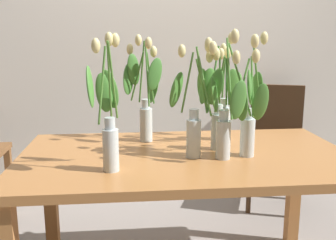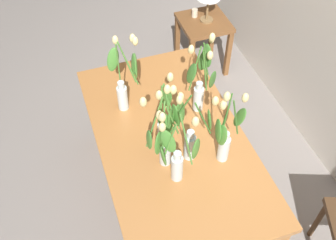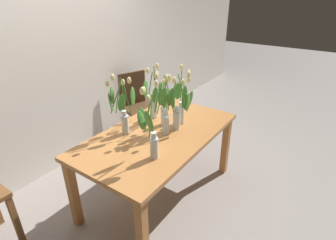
{
  "view_description": "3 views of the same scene",
  "coord_description": "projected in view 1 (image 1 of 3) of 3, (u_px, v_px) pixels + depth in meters",
  "views": [
    {
      "loc": [
        -0.26,
        -1.78,
        1.29
      ],
      "look_at": [
        -0.08,
        0.07,
        0.89
      ],
      "focal_mm": 41.26,
      "sensor_mm": 36.0,
      "label": 1
    },
    {
      "loc": [
        1.43,
        -0.51,
        2.64
      ],
      "look_at": [
        0.02,
        -0.03,
        0.94
      ],
      "focal_mm": 41.64,
      "sensor_mm": 36.0,
      "label": 2
    },
    {
      "loc": [
        -1.74,
        -1.31,
        1.95
      ],
      "look_at": [
        0.05,
        -0.07,
        0.87
      ],
      "focal_mm": 28.29,
      "sensor_mm": 36.0,
      "label": 3
    }
  ],
  "objects": [
    {
      "name": "room_wall_rear",
      "position": [
        162.0,
        30.0,
        3.05
      ],
      "size": [
        9.0,
        0.1,
        2.7
      ],
      "primitive_type": "cube",
      "color": "silver",
      "rests_on": "ground"
    },
    {
      "name": "dining_table",
      "position": [
        186.0,
        171.0,
        1.89
      ],
      "size": [
        1.6,
        0.9,
        0.74
      ],
      "color": "#B7753D",
      "rests_on": "ground"
    },
    {
      "name": "tulip_vase_0",
      "position": [
        144.0,
        98.0,
        2.06
      ],
      "size": [
        0.23,
        0.22,
        0.57
      ],
      "color": "silver",
      "rests_on": "dining_table"
    },
    {
      "name": "tulip_vase_1",
      "position": [
        226.0,
        103.0,
        2.08
      ],
      "size": [
        0.17,
        0.19,
        0.58
      ],
      "color": "silver",
      "rests_on": "dining_table"
    },
    {
      "name": "tulip_vase_2",
      "position": [
        108.0,
        119.0,
        1.61
      ],
      "size": [
        0.15,
        0.2,
        0.57
      ],
      "color": "silver",
      "rests_on": "dining_table"
    },
    {
      "name": "tulip_vase_3",
      "position": [
        217.0,
        114.0,
        1.9
      ],
      "size": [
        0.15,
        0.28,
        0.55
      ],
      "color": "silver",
      "rests_on": "dining_table"
    },
    {
      "name": "tulip_vase_4",
      "position": [
        227.0,
        114.0,
        1.75
      ],
      "size": [
        0.24,
        0.24,
        0.59
      ],
      "color": "silver",
      "rests_on": "dining_table"
    },
    {
      "name": "tulip_vase_5",
      "position": [
        197.0,
        109.0,
        1.79
      ],
      "size": [
        0.26,
        0.2,
        0.55
      ],
      "color": "silver",
      "rests_on": "dining_table"
    },
    {
      "name": "tulip_vase_6",
      "position": [
        250.0,
        116.0,
        1.78
      ],
      "size": [
        0.2,
        0.23,
        0.58
      ],
      "color": "silver",
      "rests_on": "dining_table"
    },
    {
      "name": "dining_chair",
      "position": [
        275.0,
        138.0,
        2.99
      ],
      "size": [
        0.52,
        0.52,
        0.93
      ],
      "color": "#4C331E",
      "rests_on": "ground"
    }
  ]
}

